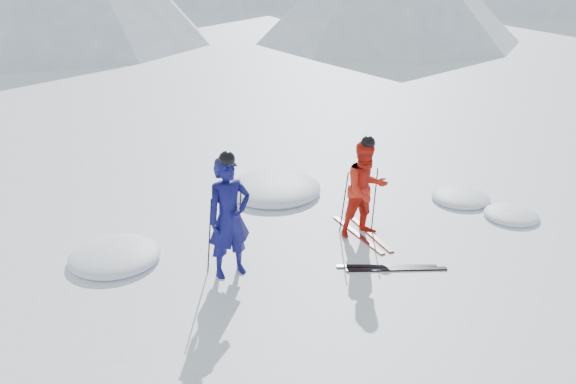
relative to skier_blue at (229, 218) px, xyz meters
name	(u,v)px	position (x,y,z in m)	size (l,w,h in m)	color
ground	(400,239)	(3.24, -0.08, -1.02)	(160.00, 160.00, 0.00)	white
skier_blue	(229,218)	(0.00, 0.00, 0.00)	(0.74, 0.49, 2.03)	#0D0D51
skier_red	(366,189)	(2.73, 0.38, -0.11)	(0.88, 0.69, 1.82)	red
pole_blue_left	(210,236)	(-0.30, 0.15, -0.34)	(0.02, 0.02, 1.35)	black
pole_blue_right	(240,228)	(0.25, 0.25, -0.34)	(0.02, 0.02, 1.35)	black
pole_red_left	(344,202)	(2.43, 0.63, -0.41)	(0.02, 0.02, 1.21)	black
pole_red_right	(375,199)	(3.03, 0.53, -0.41)	(0.02, 0.02, 1.21)	black
ski_worn_left	(358,234)	(2.61, 0.38, -1.00)	(0.09, 1.70, 0.03)	black
ski_worn_right	(369,232)	(2.85, 0.38, -1.00)	(0.09, 1.70, 0.03)	black
ski_loose_a	(387,266)	(2.47, -0.86, -1.00)	(0.09, 1.70, 0.03)	black
ski_loose_b	(397,269)	(2.57, -1.01, -1.00)	(0.09, 1.70, 0.03)	black
snow_lumps	(281,209)	(1.73, 2.02, -1.02)	(8.83, 4.61, 0.45)	white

